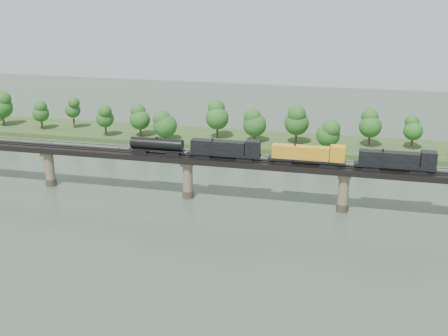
# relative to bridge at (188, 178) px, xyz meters

# --- Properties ---
(ground) EXTENTS (400.00, 400.00, 0.00)m
(ground) POSITION_rel_bridge_xyz_m (0.00, -30.00, -5.46)
(ground) COLOR #334134
(ground) RESTS_ON ground
(far_bank) EXTENTS (300.00, 24.00, 1.60)m
(far_bank) POSITION_rel_bridge_xyz_m (0.00, 55.00, -4.66)
(far_bank) COLOR #2C451B
(far_bank) RESTS_ON ground
(bridge) EXTENTS (236.00, 30.00, 11.50)m
(bridge) POSITION_rel_bridge_xyz_m (0.00, 0.00, 0.00)
(bridge) COLOR #473A2D
(bridge) RESTS_ON ground
(bridge_superstructure) EXTENTS (220.00, 4.90, 0.75)m
(bridge_superstructure) POSITION_rel_bridge_xyz_m (0.00, 0.00, 6.33)
(bridge_superstructure) COLOR black
(bridge_superstructure) RESTS_ON bridge
(far_treeline) EXTENTS (289.06, 17.54, 13.60)m
(far_treeline) POSITION_rel_bridge_xyz_m (-8.21, 50.52, 3.37)
(far_treeline) COLOR #382619
(far_treeline) RESTS_ON far_bank
(freight_train) EXTENTS (76.51, 2.98, 5.27)m
(freight_train) POSITION_rel_bridge_xyz_m (23.80, -0.00, 8.56)
(freight_train) COLOR black
(freight_train) RESTS_ON bridge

